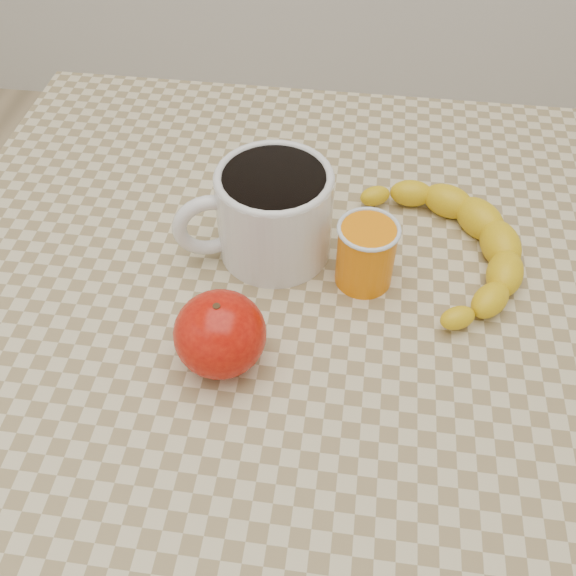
# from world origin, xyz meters

# --- Properties ---
(ground) EXTENTS (3.00, 3.00, 0.00)m
(ground) POSITION_xyz_m (0.00, 0.00, 0.00)
(ground) COLOR tan
(ground) RESTS_ON ground
(table) EXTENTS (0.80, 0.80, 0.75)m
(table) POSITION_xyz_m (0.00, 0.00, 0.66)
(table) COLOR #C6B68C
(table) RESTS_ON ground
(coffee_mug) EXTENTS (0.18, 0.16, 0.10)m
(coffee_mug) POSITION_xyz_m (-0.03, 0.07, 0.81)
(coffee_mug) COLOR silver
(coffee_mug) RESTS_ON table
(orange_juice_glass) EXTENTS (0.06, 0.06, 0.07)m
(orange_juice_glass) POSITION_xyz_m (0.07, 0.04, 0.79)
(orange_juice_glass) COLOR orange
(orange_juice_glass) RESTS_ON table
(apple) EXTENTS (0.09, 0.09, 0.08)m
(apple) POSITION_xyz_m (-0.05, -0.08, 0.79)
(apple) COLOR #950904
(apple) RESTS_ON table
(banana) EXTENTS (0.32, 0.35, 0.04)m
(banana) POSITION_xyz_m (0.16, 0.08, 0.77)
(banana) COLOR yellow
(banana) RESTS_ON table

